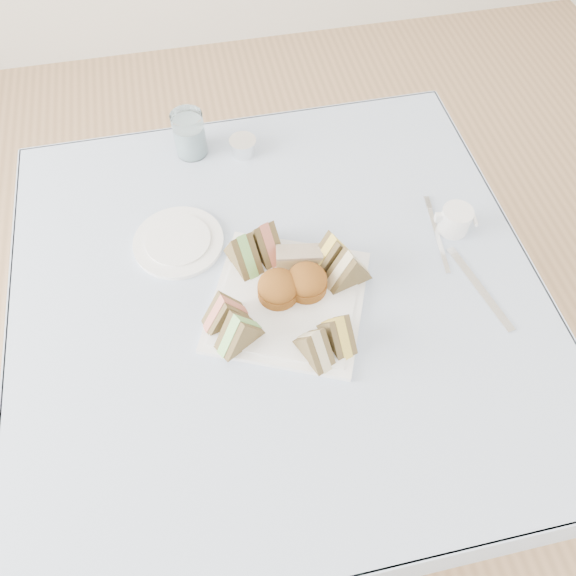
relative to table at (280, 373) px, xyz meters
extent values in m
plane|color=#9E7751|center=(0.00, 0.00, -0.37)|extent=(4.00, 4.00, 0.00)
cube|color=brown|center=(0.00, 0.00, 0.00)|extent=(0.90, 0.90, 0.74)
cube|color=#A4B9CA|center=(0.00, 0.00, 0.37)|extent=(1.02, 1.02, 0.01)
cube|color=white|center=(0.01, -0.03, 0.38)|extent=(0.37, 0.37, 0.01)
cylinder|color=#A05E1B|center=(0.00, -0.02, 0.41)|extent=(0.10, 0.10, 0.05)
cylinder|color=#A05E1B|center=(0.05, -0.02, 0.41)|extent=(0.08, 0.08, 0.05)
cube|color=tan|center=(0.05, 0.04, 0.41)|extent=(0.09, 0.05, 0.04)
cylinder|color=white|center=(-0.18, 0.16, 0.38)|extent=(0.19, 0.19, 0.01)
cylinder|color=white|center=(-0.12, 0.42, 0.43)|extent=(0.08, 0.08, 0.11)
cylinder|color=silver|center=(0.00, 0.39, 0.39)|extent=(0.08, 0.08, 0.03)
cube|color=silver|center=(0.38, -0.08, 0.38)|extent=(0.06, 0.21, 0.00)
cube|color=silver|center=(0.35, 0.05, 0.38)|extent=(0.03, 0.17, 0.00)
cylinder|color=white|center=(0.39, 0.08, 0.40)|extent=(0.07, 0.07, 0.06)
camera|label=1|loc=(-0.11, -0.59, 1.28)|focal=35.00mm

